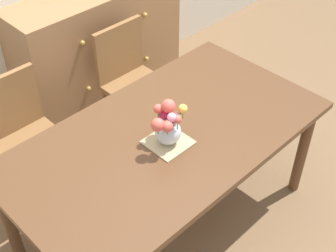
{
  "coord_description": "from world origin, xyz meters",
  "views": [
    {
      "loc": [
        -1.35,
        -1.38,
        2.49
      ],
      "look_at": [
        -0.04,
        -0.06,
        0.88
      ],
      "focal_mm": 49.9,
      "sensor_mm": 36.0,
      "label": 1
    }
  ],
  "objects": [
    {
      "name": "chair_left",
      "position": [
        -0.45,
        0.85,
        0.52
      ],
      "size": [
        0.42,
        0.42,
        0.9
      ],
      "rotation": [
        0.0,
        0.0,
        3.14
      ],
      "color": "olive",
      "rests_on": "ground_plane"
    },
    {
      "name": "chair_right",
      "position": [
        0.45,
        0.85,
        0.52
      ],
      "size": [
        0.42,
        0.42,
        0.9
      ],
      "rotation": [
        0.0,
        0.0,
        3.14
      ],
      "color": "olive",
      "rests_on": "ground_plane"
    },
    {
      "name": "flower_vase",
      "position": [
        -0.04,
        -0.05,
        0.89
      ],
      "size": [
        0.25,
        0.17,
        0.26
      ],
      "color": "silver",
      "rests_on": "placemat"
    },
    {
      "name": "dresser",
      "position": [
        0.54,
        1.33,
        0.5
      ],
      "size": [
        1.4,
        0.47,
        1.0
      ],
      "color": "#9E7047",
      "rests_on": "ground_plane"
    },
    {
      "name": "placemat",
      "position": [
        -0.04,
        -0.06,
        0.77
      ],
      "size": [
        0.22,
        0.22,
        0.01
      ],
      "primitive_type": "cube",
      "color": "tan",
      "rests_on": "dining_table"
    },
    {
      "name": "ground_plane",
      "position": [
        0.0,
        0.0,
        0.0
      ],
      "size": [
        12.0,
        12.0,
        0.0
      ],
      "primitive_type": "plane",
      "color": "brown"
    },
    {
      "name": "dining_table",
      "position": [
        0.0,
        0.0,
        0.68
      ],
      "size": [
        1.84,
        1.01,
        0.76
      ],
      "color": "brown",
      "rests_on": "ground_plane"
    }
  ]
}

